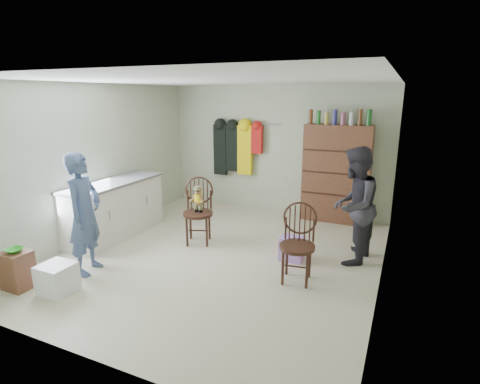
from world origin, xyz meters
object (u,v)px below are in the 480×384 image
at_px(chair_front, 198,206).
at_px(chair_far, 298,240).
at_px(counter, 115,209).
at_px(dresser, 336,173).

height_order(chair_front, chair_far, chair_front).
distance_m(chair_front, chair_far, 1.89).
xyz_separation_m(counter, chair_far, (3.21, -0.25, 0.07)).
bearing_deg(dresser, counter, -144.32).
bearing_deg(counter, chair_far, -4.49).
bearing_deg(counter, chair_front, 13.54).
bearing_deg(counter, dresser, 35.68).
xyz_separation_m(chair_far, dresser, (-0.01, 2.55, 0.37)).
height_order(chair_far, dresser, dresser).
relative_size(chair_front, chair_far, 1.05).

